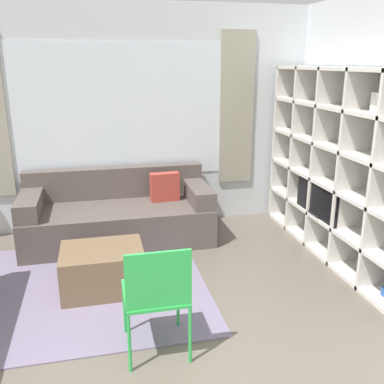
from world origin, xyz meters
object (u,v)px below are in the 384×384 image
Objects in this scene: shelving_unit at (344,167)px; couch_main at (119,216)px; ottoman at (103,269)px; folding_chair at (156,291)px.

shelving_unit reaches higher than couch_main.
shelving_unit is at bearing 5.30° from ottoman.
ottoman is at bearing -174.70° from shelving_unit.
shelving_unit is at bearing -21.91° from couch_main.
shelving_unit reaches higher than ottoman.
couch_main is 2.47× the size of folding_chair.
folding_chair is (-2.16, -1.26, -0.46)m from shelving_unit.
ottoman is 0.85× the size of folding_chair.
couch_main is at bearing 158.09° from shelving_unit.
folding_chair is (0.35, -1.03, 0.31)m from ottoman.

